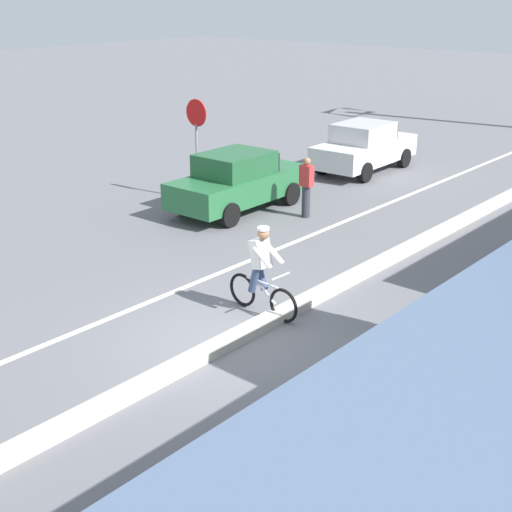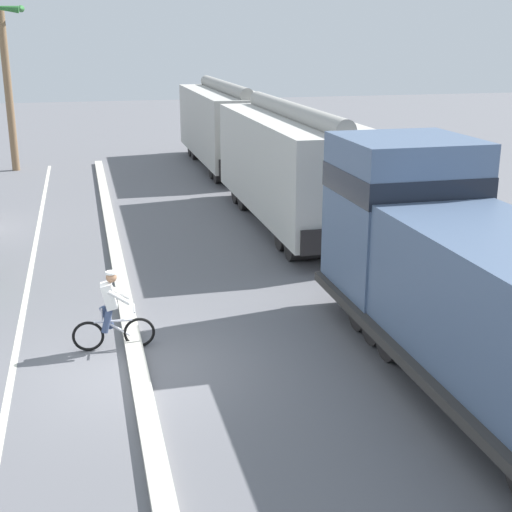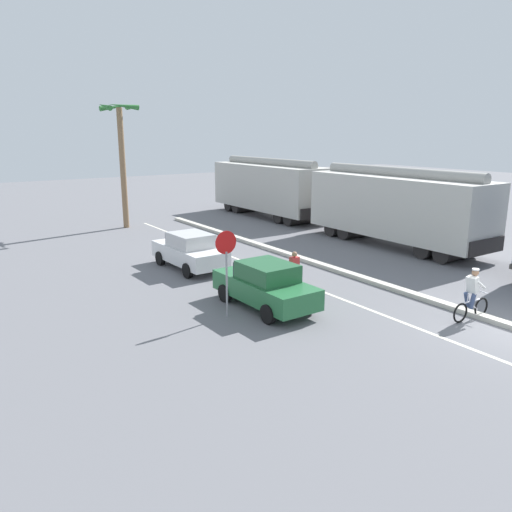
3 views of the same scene
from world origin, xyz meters
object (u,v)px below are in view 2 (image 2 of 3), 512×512
hopper_car_middle (225,125)px  hopper_car_lead (292,166)px  cyclist (112,313)px  palm_tree_near (5,57)px  locomotive (485,298)px

hopper_car_middle → hopper_car_lead: bearing=-90.0°
cyclist → palm_tree_near: bearing=99.1°
locomotive → palm_tree_near: 27.53m
hopper_car_lead → hopper_car_middle: same height
hopper_car_lead → cyclist: bearing=-126.5°
palm_tree_near → hopper_car_middle: bearing=-9.3°
hopper_car_middle → cyclist: 21.41m
hopper_car_middle → cyclist: bearing=-107.7°
locomotive → hopper_car_lead: locomotive is taller
hopper_car_lead → cyclist: (-6.48, -8.77, -1.26)m
cyclist → palm_tree_near: size_ratio=0.22×
hopper_car_middle → cyclist: (-6.48, -20.37, -1.26)m
locomotive → cyclist: (-6.48, 3.39, -0.98)m
locomotive → hopper_car_middle: bearing=90.0°
hopper_car_lead → palm_tree_near: size_ratio=1.37×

